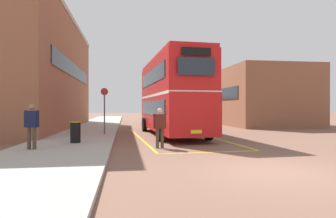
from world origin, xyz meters
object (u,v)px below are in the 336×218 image
object	(u,v)px
double_decker_bus	(172,95)
single_deck_bus	(175,108)
pedestrian_waiting_near	(32,123)
pedestrian_boarding	(160,125)
bus_stop_sign	(104,106)
litter_bin	(75,132)

from	to	relation	value
double_decker_bus	single_deck_bus	xyz separation A→B (m)	(3.65, 19.75, -0.88)
double_decker_bus	pedestrian_waiting_near	distance (m)	9.07
single_deck_bus	pedestrian_boarding	xyz separation A→B (m)	(-5.06, -25.40, -0.65)
single_deck_bus	double_decker_bus	bearing A→B (deg)	-100.48
double_decker_bus	bus_stop_sign	bearing A→B (deg)	-177.99
pedestrian_waiting_near	litter_bin	bearing A→B (deg)	55.89
double_decker_bus	bus_stop_sign	world-z (taller)	double_decker_bus
double_decker_bus	litter_bin	world-z (taller)	double_decker_bus
single_deck_bus	bus_stop_sign	distance (m)	21.35
double_decker_bus	pedestrian_waiting_near	world-z (taller)	double_decker_bus
double_decker_bus	single_deck_bus	size ratio (longest dim) A/B	1.18
single_deck_bus	bus_stop_sign	xyz separation A→B (m)	(-7.76, -19.89, 0.16)
double_decker_bus	pedestrian_waiting_near	xyz separation A→B (m)	(-6.40, -6.28, -1.37)
double_decker_bus	pedestrian_boarding	xyz separation A→B (m)	(-1.41, -5.65, -1.52)
litter_bin	bus_stop_sign	xyz separation A→B (m)	(1.00, 4.22, 1.18)
pedestrian_boarding	single_deck_bus	bearing A→B (deg)	78.72
pedestrian_waiting_near	litter_bin	world-z (taller)	pedestrian_waiting_near
single_deck_bus	pedestrian_waiting_near	size ratio (longest dim) A/B	5.07
single_deck_bus	litter_bin	distance (m)	25.67
single_deck_bus	bus_stop_sign	bearing A→B (deg)	-111.32
litter_bin	pedestrian_waiting_near	bearing A→B (deg)	-124.11
bus_stop_sign	pedestrian_waiting_near	bearing A→B (deg)	-110.50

